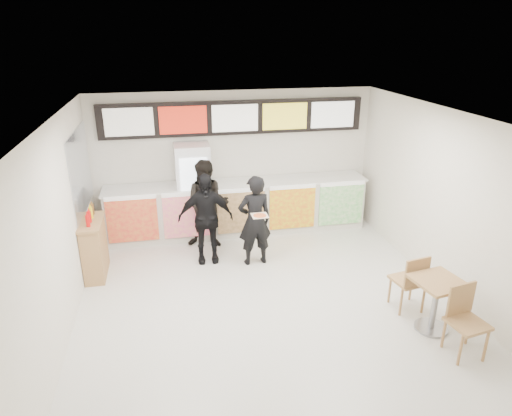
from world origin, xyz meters
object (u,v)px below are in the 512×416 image
object	(u,v)px
customer_left	(207,204)
drinks_fridge	(194,191)
condiment_ledge	(94,248)
customer_main	(255,221)
customer_mid	(206,218)
cafe_table	(436,296)
service_counter	(238,207)

from	to	relation	value
customer_left	drinks_fridge	bearing A→B (deg)	125.90
drinks_fridge	condiment_ledge	xyz separation A→B (m)	(-1.89, -1.35, -0.46)
customer_main	customer_mid	distance (m)	0.92
customer_main	drinks_fridge	bearing A→B (deg)	-61.64
drinks_fridge	condiment_ledge	distance (m)	2.36
customer_left	cafe_table	xyz separation A→B (m)	(2.94, -3.47, -0.33)
cafe_table	condiment_ledge	bearing A→B (deg)	142.07
customer_left	service_counter	bearing A→B (deg)	51.36
drinks_fridge	customer_mid	distance (m)	1.21
customer_left	customer_main	bearing A→B (deg)	-35.82
drinks_fridge	customer_main	xyz separation A→B (m)	(1.00, -1.48, -0.13)
customer_mid	condiment_ledge	distance (m)	2.04
drinks_fridge	condiment_ledge	world-z (taller)	drinks_fridge
customer_left	condiment_ledge	size ratio (longest dim) A/B	1.44
customer_main	customer_mid	bearing A→B (deg)	-23.48
customer_left	customer_mid	size ratio (longest dim) A/B	1.03
customer_mid	condiment_ledge	size ratio (longest dim) A/B	1.39
customer_mid	cafe_table	xyz separation A→B (m)	(3.04, -2.84, -0.30)
service_counter	customer_left	bearing A→B (deg)	-142.64
customer_mid	condiment_ledge	bearing A→B (deg)	-173.62
customer_main	condiment_ledge	world-z (taller)	customer_main
service_counter	condiment_ledge	size ratio (longest dim) A/B	4.44
drinks_fridge	customer_mid	world-z (taller)	drinks_fridge
customer_mid	customer_left	bearing A→B (deg)	83.05
drinks_fridge	customer_left	world-z (taller)	drinks_fridge
condiment_ledge	customer_left	bearing A→B (deg)	20.45
drinks_fridge	customer_main	bearing A→B (deg)	-55.89
drinks_fridge	service_counter	bearing A→B (deg)	-0.99
customer_main	customer_mid	size ratio (longest dim) A/B	0.99
drinks_fridge	cafe_table	size ratio (longest dim) A/B	1.16
drinks_fridge	customer_left	xyz separation A→B (m)	(0.22, -0.56, -0.10)
customer_main	customer_left	world-z (taller)	customer_left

